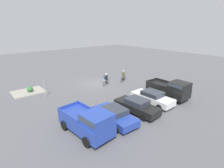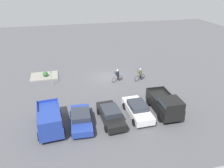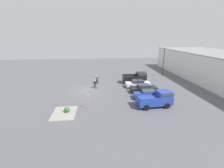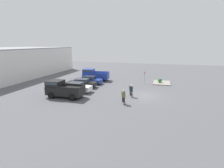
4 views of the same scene
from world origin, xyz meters
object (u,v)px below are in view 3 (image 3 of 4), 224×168
(pickup_truck_1, at_px, (157,99))
(sedan_0, at_px, (138,83))
(pickup_truck_0, at_px, (136,77))
(fire_lane_sign, at_px, (88,100))
(cyclist_1, at_px, (97,79))
(cyclist_0, at_px, (95,84))
(sedan_1, at_px, (144,88))
(sedan_2, at_px, (149,94))
(lamppost, at_px, (164,59))
(shrub, at_px, (67,109))

(pickup_truck_1, bearing_deg, sedan_0, -177.25)
(pickup_truck_0, height_order, fire_lane_sign, pickup_truck_0)
(cyclist_1, bearing_deg, pickup_truck_0, 87.51)
(sedan_0, xyz_separation_m, fire_lane_sign, (8.27, -9.11, 0.61))
(cyclist_0, bearing_deg, sedan_1, 71.00)
(sedan_1, height_order, pickup_truck_1, pickup_truck_1)
(sedan_0, bearing_deg, pickup_truck_1, 2.75)
(sedan_2, distance_m, lamppost, 16.26)
(lamppost, bearing_deg, pickup_truck_1, -26.19)
(pickup_truck_1, bearing_deg, cyclist_1, -144.43)
(lamppost, bearing_deg, sedan_2, -31.09)
(pickup_truck_0, relative_size, lamppost, 0.69)
(sedan_0, bearing_deg, lamppost, 133.43)
(sedan_0, bearing_deg, sedan_2, 2.58)
(sedan_0, distance_m, pickup_truck_1, 8.39)
(cyclist_0, distance_m, cyclist_1, 3.04)
(sedan_0, distance_m, sedan_1, 2.82)
(sedan_0, xyz_separation_m, cyclist_1, (-3.15, -7.84, 0.13))
(pickup_truck_1, bearing_deg, shrub, -86.10)
(cyclist_0, bearing_deg, shrub, -20.81)
(sedan_1, bearing_deg, pickup_truck_0, 179.33)
(sedan_2, relative_size, cyclist_0, 2.73)
(sedan_0, xyz_separation_m, pickup_truck_1, (8.37, 0.40, 0.41))
(pickup_truck_0, distance_m, pickup_truck_1, 11.16)
(cyclist_0, height_order, shrub, cyclist_0)
(pickup_truck_1, bearing_deg, cyclist_0, -134.63)
(shrub, bearing_deg, cyclist_0, 159.19)
(pickup_truck_0, bearing_deg, pickup_truck_1, 0.18)
(cyclist_0, distance_m, fire_lane_sign, 8.46)
(pickup_truck_0, xyz_separation_m, sedan_0, (2.79, -0.37, -0.42))
(pickup_truck_0, bearing_deg, sedan_1, -0.67)
(pickup_truck_0, relative_size, sedan_1, 1.04)
(fire_lane_sign, bearing_deg, shrub, -70.66)
(sedan_0, relative_size, cyclist_0, 2.76)
(pickup_truck_0, bearing_deg, sedan_2, -0.79)
(cyclist_1, xyz_separation_m, lamppost, (-4.86, 16.30, 3.25))
(sedan_2, bearing_deg, lamppost, 148.91)
(pickup_truck_0, height_order, cyclist_1, pickup_truck_0)
(sedan_0, xyz_separation_m, lamppost, (-8.01, 8.46, 3.38))
(lamppost, height_order, shrub, lamppost)
(fire_lane_sign, relative_size, shrub, 3.02)
(pickup_truck_0, distance_m, lamppost, 10.07)
(sedan_0, relative_size, fire_lane_sign, 2.15)
(pickup_truck_1, distance_m, fire_lane_sign, 9.52)
(fire_lane_sign, bearing_deg, sedan_2, 105.92)
(pickup_truck_1, bearing_deg, lamppost, 153.81)
(pickup_truck_1, distance_m, shrub, 12.20)
(shrub, bearing_deg, fire_lane_sign, 109.34)
(cyclist_0, bearing_deg, lamppost, 115.29)
(pickup_truck_0, xyz_separation_m, cyclist_0, (2.66, -8.58, -0.29))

